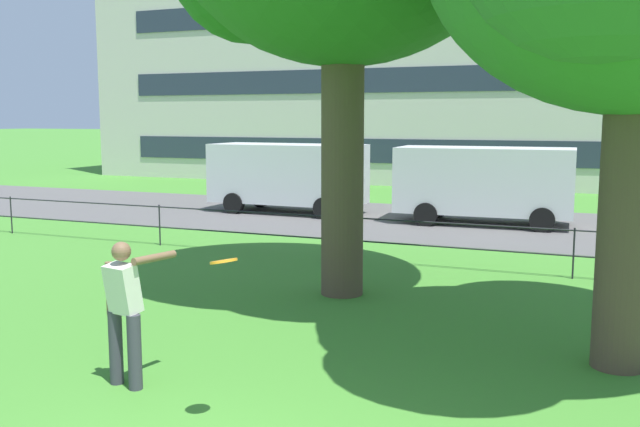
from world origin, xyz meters
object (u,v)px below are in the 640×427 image
at_px(frisbee, 224,261).
at_px(apartment_building_background, 425,18).
at_px(panel_van_center, 288,174).
at_px(person_thrower, 124,309).
at_px(panel_van_far_left, 485,181).

xyz_separation_m(frisbee, apartment_building_background, (-5.58, 30.24, 6.42)).
relative_size(panel_van_center, apartment_building_background, 0.15).
bearing_deg(person_thrower, panel_van_far_left, 82.84).
bearing_deg(frisbee, panel_van_center, 112.59).
xyz_separation_m(person_thrower, panel_van_far_left, (1.79, 14.25, 0.35)).
bearing_deg(apartment_building_background, panel_van_center, -92.47).
bearing_deg(frisbee, apartment_building_background, 100.45).
height_order(person_thrower, frisbee, frisbee).
height_order(frisbee, panel_van_far_left, panel_van_far_left).
distance_m(frisbee, panel_van_far_left, 14.85).
bearing_deg(panel_van_center, person_thrower, -72.39).
distance_m(panel_van_far_left, apartment_building_background, 17.80).
relative_size(person_thrower, frisbee, 4.84).
height_order(person_thrower, panel_van_far_left, panel_van_far_left).
distance_m(frisbee, panel_van_center, 16.24).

